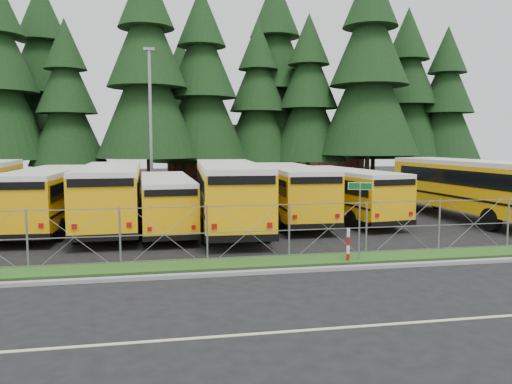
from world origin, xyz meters
The scene contains 28 objects.
ground centered at (0.00, 0.00, 0.00)m, with size 120.00×120.00×0.00m, color black.
curb centered at (0.00, -3.10, 0.06)m, with size 50.00×0.25×0.12m, color gray.
grass_verge centered at (0.00, -1.70, 0.03)m, with size 50.00×1.40×0.06m, color #1F4714.
road_lane_line centered at (0.00, -8.00, 0.01)m, with size 50.00×0.12×0.01m, color beige.
chainlink_fence centered at (0.00, -1.00, 1.00)m, with size 44.00×0.10×2.00m, color gray, non-canonical shape.
brick_building centered at (6.00, 40.00, 3.00)m, with size 22.00×10.00×6.00m, color brown.
bus_1 centered at (-10.92, 6.91, 1.45)m, with size 2.62×11.08×2.91m, color #FFAC08, non-canonical shape.
bus_2 centered at (-7.99, 6.38, 1.53)m, with size 2.76×11.70×3.07m, color #FFAC08, non-canonical shape.
bus_3 centered at (-5.40, 5.46, 1.29)m, with size 2.32×9.84×2.58m, color #FFAC08, non-canonical shape.
bus_4 centered at (-2.40, 5.34, 1.60)m, with size 2.88×12.20×3.20m, color #FFAC08, non-canonical shape.
bus_5 centered at (1.06, 7.19, 1.46)m, with size 2.64×11.17×2.93m, color #FFAC08, non-canonical shape.
bus_6 centered at (4.11, 7.13, 1.36)m, with size 2.45×10.40×2.73m, color #FFAC08, non-canonical shape.
bus_east centered at (10.59, 5.98, 1.61)m, with size 2.90×12.29×3.22m, color #FFAC08, non-canonical shape.
street_sign centered at (1.28, -2.05, 2.03)m, with size 0.79×0.52×2.81m.
striped_bollard centered at (0.85, -2.11, 0.60)m, with size 0.11×0.11×1.20m, color #B20C0C.
light_standard centered at (-6.24, 14.63, 5.50)m, with size 0.70×0.35×10.14m.
conifer_2 centered at (-13.42, 26.55, 7.25)m, with size 6.56×6.56×14.51m, color black, non-canonical shape.
conifer_3 centered at (-6.66, 24.97, 9.61)m, with size 8.69×8.69×19.21m, color black, non-canonical shape.
conifer_4 centered at (-1.94, 26.97, 8.93)m, with size 8.08×8.08×17.86m, color black, non-canonical shape.
conifer_5 centered at (3.50, 28.72, 7.77)m, with size 7.03×7.03×15.54m, color black, non-canonical shape.
conifer_6 centered at (8.07, 27.35, 8.03)m, with size 7.26×7.26×16.06m, color black, non-canonical shape.
conifer_7 centered at (12.91, 24.63, 10.17)m, with size 9.19×9.19×20.33m, color black, non-canonical shape.
conifer_8 centered at (18.46, 28.20, 8.65)m, with size 7.82×7.82×17.30m, color black, non-canonical shape.
conifer_9 centered at (22.08, 27.07, 7.71)m, with size 6.97×6.97×15.41m, color black, non-canonical shape.
conifer_10 centered at (-16.27, 31.47, 9.48)m, with size 8.57×8.57×18.95m, color black, non-canonical shape.
conifer_11 centered at (-3.61, 32.33, 7.18)m, with size 6.49×6.49×14.36m, color black, non-canonical shape.
conifer_12 centered at (5.76, 31.53, 10.33)m, with size 9.35×9.35×20.67m, color black, non-canonical shape.
conifer_13 centered at (16.37, 31.21, 8.27)m, with size 7.48×7.48×16.54m, color black, non-canonical shape.
Camera 1 is at (-5.50, -18.47, 4.26)m, focal length 35.00 mm.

